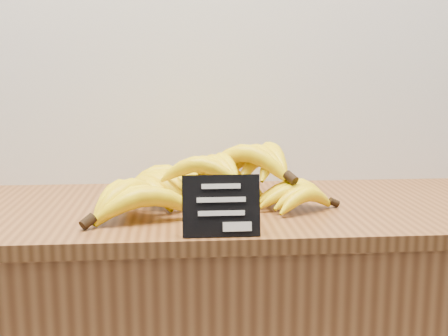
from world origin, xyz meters
The scene contains 3 objects.
counter_top centered at (-0.12, 2.75, 0.92)m, with size 1.39×0.54×0.03m, color brown.
chalkboard_sign centered at (-0.14, 2.51, 0.98)m, with size 0.14×0.01×0.11m, color black.
banana_pile centered at (-0.15, 2.75, 0.99)m, with size 0.56×0.35×0.13m.
Camera 1 is at (-0.21, 1.54, 1.22)m, focal length 45.00 mm.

